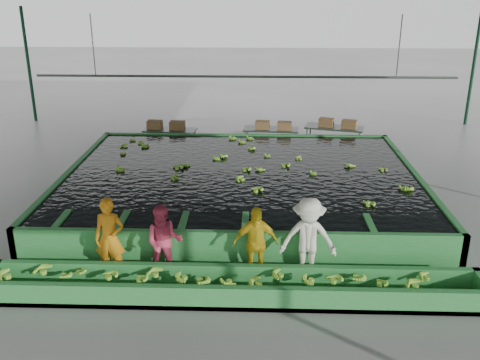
{
  "coord_description": "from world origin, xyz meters",
  "views": [
    {
      "loc": [
        0.45,
        -12.83,
        5.95
      ],
      "look_at": [
        0.0,
        0.5,
        1.0
      ],
      "focal_mm": 40.0,
      "sensor_mm": 36.0,
      "label": 1
    }
  ],
  "objects_px": {
    "box_stack_left": "(166,129)",
    "box_stack_right": "(337,127)",
    "packing_table_left": "(171,141)",
    "box_stack_mid": "(273,129)",
    "worker_b": "(164,242)",
    "packing_table_mid": "(271,140)",
    "sorting_trough": "(233,287)",
    "worker_d": "(308,239)",
    "flotation_tank": "(241,186)",
    "packing_table_right": "(334,139)",
    "worker_a": "(110,238)",
    "worker_c": "(255,243)"
  },
  "relations": [
    {
      "from": "box_stack_left",
      "to": "box_stack_right",
      "type": "height_order",
      "value": "box_stack_right"
    },
    {
      "from": "packing_table_left",
      "to": "box_stack_mid",
      "type": "bearing_deg",
      "value": 0.39
    },
    {
      "from": "worker_b",
      "to": "box_stack_left",
      "type": "relative_size",
      "value": 1.18
    },
    {
      "from": "packing_table_left",
      "to": "packing_table_mid",
      "type": "distance_m",
      "value": 3.72
    },
    {
      "from": "sorting_trough",
      "to": "worker_d",
      "type": "xyz_separation_m",
      "value": [
        1.53,
        0.8,
        0.67
      ]
    },
    {
      "from": "worker_d",
      "to": "box_stack_right",
      "type": "bearing_deg",
      "value": 81.7
    },
    {
      "from": "worker_d",
      "to": "box_stack_mid",
      "type": "distance_m",
      "value": 8.95
    },
    {
      "from": "flotation_tank",
      "to": "box_stack_mid",
      "type": "distance_m",
      "value": 4.77
    },
    {
      "from": "box_stack_mid",
      "to": "flotation_tank",
      "type": "bearing_deg",
      "value": -102.47
    },
    {
      "from": "worker_b",
      "to": "worker_d",
      "type": "bearing_deg",
      "value": -4.86
    },
    {
      "from": "packing_table_mid",
      "to": "packing_table_right",
      "type": "height_order",
      "value": "packing_table_right"
    },
    {
      "from": "worker_b",
      "to": "box_stack_mid",
      "type": "bearing_deg",
      "value": 69.42
    },
    {
      "from": "worker_a",
      "to": "packing_table_left",
      "type": "height_order",
      "value": "worker_a"
    },
    {
      "from": "worker_c",
      "to": "box_stack_mid",
      "type": "relative_size",
      "value": 1.25
    },
    {
      "from": "packing_table_right",
      "to": "worker_b",
      "type": "bearing_deg",
      "value": -117.45
    },
    {
      "from": "worker_d",
      "to": "box_stack_mid",
      "type": "xyz_separation_m",
      "value": [
        -0.51,
        8.94,
        -0.01
      ]
    },
    {
      "from": "box_stack_left",
      "to": "box_stack_mid",
      "type": "height_order",
      "value": "box_stack_mid"
    },
    {
      "from": "packing_table_mid",
      "to": "packing_table_right",
      "type": "distance_m",
      "value": 2.34
    },
    {
      "from": "packing_table_left",
      "to": "worker_c",
      "type": "bearing_deg",
      "value": -70.24
    },
    {
      "from": "box_stack_left",
      "to": "box_stack_mid",
      "type": "relative_size",
      "value": 1.06
    },
    {
      "from": "sorting_trough",
      "to": "worker_a",
      "type": "distance_m",
      "value": 2.83
    },
    {
      "from": "worker_b",
      "to": "packing_table_right",
      "type": "bearing_deg",
      "value": 57.69
    },
    {
      "from": "worker_b",
      "to": "worker_c",
      "type": "xyz_separation_m",
      "value": [
        1.92,
        0.0,
        0.0
      ]
    },
    {
      "from": "flotation_tank",
      "to": "packing_table_mid",
      "type": "relative_size",
      "value": 4.98
    },
    {
      "from": "flotation_tank",
      "to": "worker_a",
      "type": "bearing_deg",
      "value": -121.57
    },
    {
      "from": "worker_c",
      "to": "worker_d",
      "type": "relative_size",
      "value": 0.89
    },
    {
      "from": "worker_a",
      "to": "packing_table_right",
      "type": "relative_size",
      "value": 0.84
    },
    {
      "from": "flotation_tank",
      "to": "packing_table_mid",
      "type": "bearing_deg",
      "value": 78.68
    },
    {
      "from": "box_stack_mid",
      "to": "box_stack_right",
      "type": "height_order",
      "value": "box_stack_right"
    },
    {
      "from": "packing_table_left",
      "to": "box_stack_mid",
      "type": "distance_m",
      "value": 3.83
    },
    {
      "from": "sorting_trough",
      "to": "box_stack_left",
      "type": "xyz_separation_m",
      "value": [
        -2.92,
        9.76,
        0.62
      ]
    },
    {
      "from": "worker_a",
      "to": "packing_table_right",
      "type": "height_order",
      "value": "worker_a"
    },
    {
      "from": "worker_a",
      "to": "worker_d",
      "type": "relative_size",
      "value": 0.96
    },
    {
      "from": "packing_table_mid",
      "to": "box_stack_mid",
      "type": "bearing_deg",
      "value": -46.81
    },
    {
      "from": "packing_table_mid",
      "to": "worker_c",
      "type": "bearing_deg",
      "value": -93.25
    },
    {
      "from": "packing_table_left",
      "to": "packing_table_right",
      "type": "height_order",
      "value": "packing_table_right"
    },
    {
      "from": "sorting_trough",
      "to": "worker_c",
      "type": "relative_size",
      "value": 6.11
    },
    {
      "from": "flotation_tank",
      "to": "box_stack_right",
      "type": "bearing_deg",
      "value": 54.89
    },
    {
      "from": "worker_b",
      "to": "packing_table_left",
      "type": "height_order",
      "value": "worker_b"
    },
    {
      "from": "box_stack_left",
      "to": "worker_c",
      "type": "bearing_deg",
      "value": -69.5
    },
    {
      "from": "flotation_tank",
      "to": "worker_b",
      "type": "xyz_separation_m",
      "value": [
        -1.49,
        -4.3,
        0.36
      ]
    },
    {
      "from": "flotation_tank",
      "to": "box_stack_mid",
      "type": "relative_size",
      "value": 7.67
    },
    {
      "from": "worker_a",
      "to": "box_stack_right",
      "type": "bearing_deg",
      "value": 57.68
    },
    {
      "from": "worker_c",
      "to": "box_stack_mid",
      "type": "bearing_deg",
      "value": 77.01
    },
    {
      "from": "box_stack_left",
      "to": "packing_table_mid",
      "type": "bearing_deg",
      "value": 0.89
    },
    {
      "from": "flotation_tank",
      "to": "sorting_trough",
      "type": "xyz_separation_m",
      "value": [
        0.0,
        -5.1,
        -0.2
      ]
    },
    {
      "from": "sorting_trough",
      "to": "box_stack_right",
      "type": "distance_m",
      "value": 10.49
    },
    {
      "from": "sorting_trough",
      "to": "box_stack_mid",
      "type": "xyz_separation_m",
      "value": [
        1.03,
        9.74,
        0.66
      ]
    },
    {
      "from": "flotation_tank",
      "to": "worker_b",
      "type": "relative_size",
      "value": 6.14
    },
    {
      "from": "flotation_tank",
      "to": "box_stack_mid",
      "type": "xyz_separation_m",
      "value": [
        1.03,
        4.64,
        0.46
      ]
    }
  ]
}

